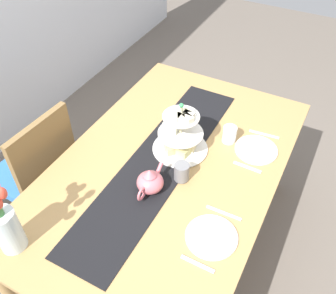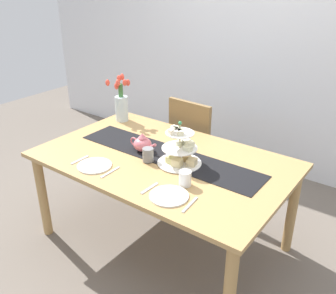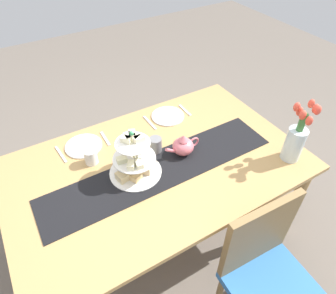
{
  "view_description": "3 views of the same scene",
  "coord_description": "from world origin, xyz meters",
  "px_view_note": "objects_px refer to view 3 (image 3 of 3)",
  "views": [
    {
      "loc": [
        -1.18,
        -0.62,
        2.11
      ],
      "look_at": [
        0.09,
        0.05,
        0.76
      ],
      "focal_mm": 39.66,
      "sensor_mm": 36.0,
      "label": 1
    },
    {
      "loc": [
        1.4,
        -1.83,
        1.91
      ],
      "look_at": [
        0.01,
        0.05,
        0.79
      ],
      "focal_mm": 39.87,
      "sensor_mm": 36.0,
      "label": 2
    },
    {
      "loc": [
        0.58,
        1.11,
        2.01
      ],
      "look_at": [
        -0.09,
        -0.01,
        0.8
      ],
      "focal_mm": 32.27,
      "sensor_mm": 36.0,
      "label": 3
    }
  ],
  "objects_px": {
    "dinner_plate_left": "(168,116)",
    "knife_left": "(150,123)",
    "fork_right": "(105,139)",
    "tulip_vase": "(296,138)",
    "dining_table": "(157,173)",
    "mug_white_text": "(91,157)",
    "tiered_cake_stand": "(134,161)",
    "dinner_plate_right": "(84,146)",
    "chair_left": "(267,272)",
    "teapot": "(183,146)",
    "fork_left": "(185,110)",
    "mug_grey": "(156,145)",
    "knife_right": "(61,154)"
  },
  "relations": [
    {
      "from": "tiered_cake_stand",
      "to": "mug_grey",
      "type": "distance_m",
      "value": 0.22
    },
    {
      "from": "dining_table",
      "to": "tulip_vase",
      "type": "bearing_deg",
      "value": 153.37
    },
    {
      "from": "knife_left",
      "to": "dinner_plate_right",
      "type": "xyz_separation_m",
      "value": [
        0.47,
        0.0,
        0.0
      ]
    },
    {
      "from": "dining_table",
      "to": "mug_white_text",
      "type": "xyz_separation_m",
      "value": [
        0.33,
        -0.21,
        0.13
      ]
    },
    {
      "from": "tulip_vase",
      "to": "knife_left",
      "type": "relative_size",
      "value": 2.35
    },
    {
      "from": "dinner_plate_left",
      "to": "dinner_plate_right",
      "type": "xyz_separation_m",
      "value": [
        0.62,
        0.0,
        0.0
      ]
    },
    {
      "from": "fork_right",
      "to": "fork_left",
      "type": "bearing_deg",
      "value": 180.0
    },
    {
      "from": "dining_table",
      "to": "fork_right",
      "type": "height_order",
      "value": "fork_right"
    },
    {
      "from": "fork_right",
      "to": "mug_white_text",
      "type": "relative_size",
      "value": 1.58
    },
    {
      "from": "fork_right",
      "to": "chair_left",
      "type": "bearing_deg",
      "value": 108.78
    },
    {
      "from": "dinner_plate_left",
      "to": "knife_left",
      "type": "xyz_separation_m",
      "value": [
        0.14,
        0.0,
        -0.0
      ]
    },
    {
      "from": "teapot",
      "to": "dinner_plate_left",
      "type": "relative_size",
      "value": 1.04
    },
    {
      "from": "chair_left",
      "to": "fork_left",
      "type": "height_order",
      "value": "chair_left"
    },
    {
      "from": "tiered_cake_stand",
      "to": "mug_grey",
      "type": "height_order",
      "value": "tiered_cake_stand"
    },
    {
      "from": "dining_table",
      "to": "fork_left",
      "type": "bearing_deg",
      "value": -140.06
    },
    {
      "from": "dinner_plate_right",
      "to": "mug_white_text",
      "type": "height_order",
      "value": "mug_white_text"
    },
    {
      "from": "dining_table",
      "to": "fork_left",
      "type": "distance_m",
      "value": 0.58
    },
    {
      "from": "dinner_plate_left",
      "to": "fork_right",
      "type": "height_order",
      "value": "dinner_plate_left"
    },
    {
      "from": "dinner_plate_left",
      "to": "knife_left",
      "type": "distance_m",
      "value": 0.15
    },
    {
      "from": "dinner_plate_left",
      "to": "tiered_cake_stand",
      "type": "bearing_deg",
      "value": 40.17
    },
    {
      "from": "knife_right",
      "to": "mug_white_text",
      "type": "distance_m",
      "value": 0.22
    },
    {
      "from": "mug_grey",
      "to": "fork_left",
      "type": "bearing_deg",
      "value": -145.6
    },
    {
      "from": "tiered_cake_stand",
      "to": "fork_right",
      "type": "xyz_separation_m",
      "value": [
        0.04,
        -0.37,
        -0.09
      ]
    },
    {
      "from": "fork_right",
      "to": "tulip_vase",
      "type": "bearing_deg",
      "value": 140.94
    },
    {
      "from": "fork_right",
      "to": "dining_table",
      "type": "bearing_deg",
      "value": 115.8
    },
    {
      "from": "dining_table",
      "to": "dinner_plate_left",
      "type": "height_order",
      "value": "dinner_plate_left"
    },
    {
      "from": "teapot",
      "to": "tulip_vase",
      "type": "bearing_deg",
      "value": 145.97
    },
    {
      "from": "knife_left",
      "to": "dinner_plate_right",
      "type": "height_order",
      "value": "dinner_plate_right"
    },
    {
      "from": "dining_table",
      "to": "mug_white_text",
      "type": "relative_size",
      "value": 18.32
    },
    {
      "from": "fork_left",
      "to": "knife_right",
      "type": "bearing_deg",
      "value": 0.0
    },
    {
      "from": "dinner_plate_right",
      "to": "knife_left",
      "type": "bearing_deg",
      "value": 180.0
    },
    {
      "from": "dining_table",
      "to": "tiered_cake_stand",
      "type": "height_order",
      "value": "tiered_cake_stand"
    },
    {
      "from": "tiered_cake_stand",
      "to": "tulip_vase",
      "type": "bearing_deg",
      "value": 157.32
    },
    {
      "from": "dining_table",
      "to": "tiered_cake_stand",
      "type": "distance_m",
      "value": 0.23
    },
    {
      "from": "dining_table",
      "to": "dinner_plate_left",
      "type": "xyz_separation_m",
      "value": [
        -0.29,
        -0.37,
        0.09
      ]
    },
    {
      "from": "knife_left",
      "to": "fork_right",
      "type": "distance_m",
      "value": 0.33
    },
    {
      "from": "tulip_vase",
      "to": "dinner_plate_right",
      "type": "height_order",
      "value": "tulip_vase"
    },
    {
      "from": "fork_left",
      "to": "dinner_plate_left",
      "type": "bearing_deg",
      "value": 0.0
    },
    {
      "from": "tiered_cake_stand",
      "to": "dinner_plate_left",
      "type": "relative_size",
      "value": 1.32
    },
    {
      "from": "tiered_cake_stand",
      "to": "tulip_vase",
      "type": "relative_size",
      "value": 0.76
    },
    {
      "from": "dinner_plate_left",
      "to": "mug_grey",
      "type": "xyz_separation_m",
      "value": [
        0.24,
        0.27,
        0.05
      ]
    },
    {
      "from": "dining_table",
      "to": "mug_grey",
      "type": "distance_m",
      "value": 0.18
    },
    {
      "from": "knife_right",
      "to": "mug_grey",
      "type": "relative_size",
      "value": 1.79
    },
    {
      "from": "knife_left",
      "to": "mug_white_text",
      "type": "relative_size",
      "value": 1.79
    },
    {
      "from": "dining_table",
      "to": "knife_left",
      "type": "distance_m",
      "value": 0.41
    },
    {
      "from": "dinner_plate_right",
      "to": "mug_white_text",
      "type": "distance_m",
      "value": 0.17
    },
    {
      "from": "chair_left",
      "to": "fork_right",
      "type": "bearing_deg",
      "value": -71.22
    },
    {
      "from": "fork_left",
      "to": "mug_grey",
      "type": "relative_size",
      "value": 1.58
    },
    {
      "from": "dining_table",
      "to": "teapot",
      "type": "distance_m",
      "value": 0.23
    },
    {
      "from": "dining_table",
      "to": "tulip_vase",
      "type": "relative_size",
      "value": 4.35
    }
  ]
}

